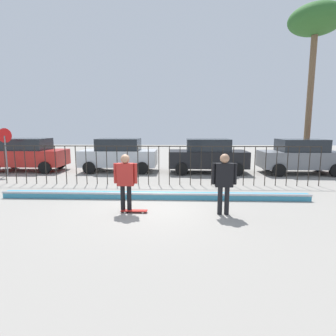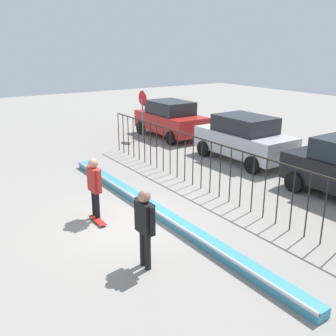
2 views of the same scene
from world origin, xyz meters
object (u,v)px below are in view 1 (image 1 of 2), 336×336
Objects in this scene: parked_car_red at (28,154)px; parked_car_black at (208,156)px; skateboarder at (126,178)px; parked_car_gray at (300,156)px; palm_tree_tall at (315,25)px; parked_car_silver at (119,155)px; camera_operator at (224,178)px; skateboard at (134,211)px; stop_sign at (5,145)px.

parked_car_red and parked_car_black have the same top height.
parked_car_black is (3.20, 7.25, -0.09)m from skateboarder.
palm_tree_tall is at bearing 58.02° from parked_car_gray.
palm_tree_tall is at bearing 13.50° from parked_car_silver.
camera_operator is at bearing -54.25° from parked_car_silver.
skateboarder is at bearing -46.43° from parked_car_red.
parked_car_silver and parked_car_gray have the same top height.
parked_car_gray is 8.02m from palm_tree_tall.
parked_car_black reaches higher than skateboard.
parked_car_gray is 15.84m from stop_sign.
stop_sign is at bearing -177.96° from parked_car_gray.
camera_operator is at bearing -23.80° from skateboarder.
skateboard is 2.85m from camera_operator.
parked_car_red is 1.65m from stop_sign.
parked_car_silver is 10.12m from parked_car_gray.
parked_car_black reaches higher than camera_operator.
skateboarder is 0.41× the size of parked_car_gray.
parked_car_red is 5.37m from parked_car_silver.
stop_sign is at bearing -101.79° from parked_car_red.
stop_sign is at bearing 120.43° from skateboarder.
skateboarder is at bearing -38.29° from stop_sign.
stop_sign is (-10.74, -1.30, 0.64)m from parked_car_black.
camera_operator is (2.92, -0.13, 0.03)m from skateboarder.
skateboarder is 0.70× the size of stop_sign.
palm_tree_tall is (17.13, 3.54, 6.91)m from stop_sign.
stop_sign is (-7.79, 6.03, 1.56)m from skateboard.
parked_car_red is (-7.50, 7.53, 0.91)m from skateboard.
palm_tree_tall is at bearing 15.86° from parked_car_black.
parked_car_black reaches higher than skateboarder.
skateboarder is 9.62m from stop_sign.
parked_car_black is 1.72× the size of stop_sign.
parked_car_black is at bearing -93.60° from camera_operator.
skateboarder is 1.03m from skateboard.
parked_car_silver is at bearing -0.06° from parked_car_red.
skateboarder is 0.98× the size of camera_operator.
parked_car_gray is (10.12, -0.37, 0.00)m from parked_car_silver.
parked_car_red is at bearing 176.60° from parked_car_gray.
stop_sign is at bearing -168.32° from palm_tree_tall.
parked_car_red is 1.00× the size of parked_car_black.
skateboarder is 0.41× the size of parked_car_red.
parked_car_silver is (-2.12, 7.58, 0.91)m from skateboard.
skateboarder is at bearing -135.29° from palm_tree_tall.
parked_car_black is (0.28, 7.38, -0.11)m from camera_operator.
skateboard is at bearing -2.48° from camera_operator.
skateboard is at bearing -70.71° from parked_car_silver.
camera_operator is 13.87m from palm_tree_tall.
parked_car_silver reaches higher than skateboard.
skateboarder is at bearing -117.30° from parked_car_black.
skateboarder is 0.18× the size of palm_tree_tall.
skateboard is 15.83m from palm_tree_tall.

